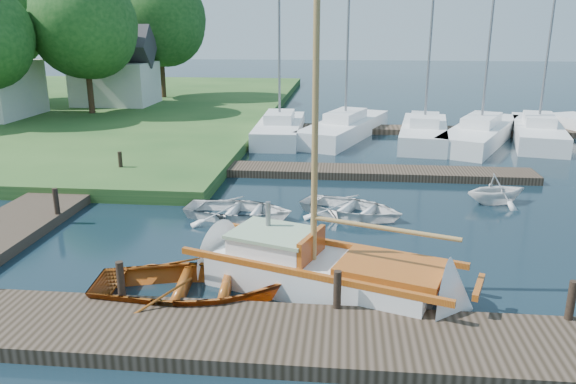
# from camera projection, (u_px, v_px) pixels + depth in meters

# --- Properties ---
(ground) EXTENTS (160.00, 160.00, 0.00)m
(ground) POSITION_uv_depth(u_px,v_px,m) (288.00, 231.00, 16.35)
(ground) COLOR black
(ground) RESTS_ON ground
(near_dock) EXTENTS (18.00, 2.20, 0.30)m
(near_dock) POSITION_uv_depth(u_px,v_px,m) (256.00, 336.00, 10.59)
(near_dock) COLOR #2C2318
(near_dock) RESTS_ON ground
(left_dock) EXTENTS (2.20, 18.00, 0.30)m
(left_dock) POSITION_uv_depth(u_px,v_px,m) (59.00, 198.00, 18.98)
(left_dock) COLOR #2C2318
(left_dock) RESTS_ON ground
(far_dock) EXTENTS (14.00, 1.60, 0.30)m
(far_dock) POSITION_uv_depth(u_px,v_px,m) (354.00, 172.00, 22.31)
(far_dock) COLOR #2C2318
(far_dock) RESTS_ON ground
(pontoon) EXTENTS (30.00, 1.60, 0.30)m
(pontoon) POSITION_uv_depth(u_px,v_px,m) (500.00, 132.00, 30.58)
(pontoon) COLOR #2C2318
(pontoon) RESTS_ON ground
(mooring_post_1) EXTENTS (0.16, 0.16, 0.80)m
(mooring_post_1) POSITION_uv_depth(u_px,v_px,m) (121.00, 280.00, 11.67)
(mooring_post_1) COLOR black
(mooring_post_1) RESTS_ON near_dock
(mooring_post_2) EXTENTS (0.16, 0.16, 0.80)m
(mooring_post_2) POSITION_uv_depth(u_px,v_px,m) (337.00, 290.00, 11.24)
(mooring_post_2) COLOR black
(mooring_post_2) RESTS_ON near_dock
(mooring_post_3) EXTENTS (0.16, 0.16, 0.80)m
(mooring_post_3) POSITION_uv_depth(u_px,v_px,m) (571.00, 300.00, 10.81)
(mooring_post_3) COLOR black
(mooring_post_3) RESTS_ON near_dock
(mooring_post_4) EXTENTS (0.16, 0.16, 0.80)m
(mooring_post_4) POSITION_uv_depth(u_px,v_px,m) (56.00, 201.00, 16.82)
(mooring_post_4) COLOR black
(mooring_post_4) RESTS_ON left_dock
(mooring_post_5) EXTENTS (0.16, 0.16, 0.80)m
(mooring_post_5) POSITION_uv_depth(u_px,v_px,m) (120.00, 162.00, 21.59)
(mooring_post_5) COLOR black
(mooring_post_5) RESTS_ON left_dock
(sailboat) EXTENTS (7.40, 4.22, 9.83)m
(sailboat) POSITION_uv_depth(u_px,v_px,m) (328.00, 275.00, 12.69)
(sailboat) COLOR white
(sailboat) RESTS_ON ground
(dinghy) EXTENTS (4.59, 3.47, 0.89)m
(dinghy) POSITION_uv_depth(u_px,v_px,m) (193.00, 281.00, 12.21)
(dinghy) COLOR #913411
(dinghy) RESTS_ON ground
(tender_a) EXTENTS (3.57, 2.71, 0.70)m
(tender_a) POSITION_uv_depth(u_px,v_px,m) (239.00, 207.00, 17.39)
(tender_a) COLOR white
(tender_a) RESTS_ON ground
(tender_c) EXTENTS (3.98, 3.49, 0.68)m
(tender_c) POSITION_uv_depth(u_px,v_px,m) (352.00, 205.00, 17.61)
(tender_c) COLOR white
(tender_c) RESTS_ON ground
(tender_d) EXTENTS (2.63, 2.46, 1.12)m
(tender_d) POSITION_uv_depth(u_px,v_px,m) (497.00, 187.00, 18.76)
(tender_d) COLOR white
(tender_d) RESTS_ON ground
(marina_boat_0) EXTENTS (2.33, 7.13, 11.57)m
(marina_boat_0) POSITION_uv_depth(u_px,v_px,m) (280.00, 128.00, 29.32)
(marina_boat_0) COLOR white
(marina_boat_0) RESTS_ON ground
(marina_boat_1) EXTENTS (4.97, 8.83, 10.84)m
(marina_boat_1) POSITION_uv_depth(u_px,v_px,m) (345.00, 127.00, 29.71)
(marina_boat_1) COLOR white
(marina_boat_1) RESTS_ON ground
(marina_boat_2) EXTENTS (3.24, 7.70, 11.27)m
(marina_boat_2) POSITION_uv_depth(u_px,v_px,m) (424.00, 131.00, 28.47)
(marina_boat_2) COLOR white
(marina_boat_2) RESTS_ON ground
(marina_boat_3) EXTENTS (5.77, 9.09, 12.82)m
(marina_boat_3) POSITION_uv_depth(u_px,v_px,m) (481.00, 131.00, 28.31)
(marina_boat_3) COLOR white
(marina_boat_3) RESTS_ON ground
(marina_boat_4) EXTENTS (3.88, 8.18, 11.78)m
(marina_boat_4) POSITION_uv_depth(u_px,v_px,m) (538.00, 130.00, 28.60)
(marina_boat_4) COLOR white
(marina_boat_4) RESTS_ON ground
(house_c) EXTENTS (5.25, 4.00, 5.28)m
(house_c) POSITION_uv_depth(u_px,v_px,m) (115.00, 73.00, 37.91)
(house_c) COLOR silver
(house_c) RESTS_ON shore
(tree_3) EXTENTS (6.41, 6.38, 8.74)m
(tree_3) POSITION_uv_depth(u_px,v_px,m) (84.00, 23.00, 33.22)
(tree_3) COLOR #332114
(tree_3) RESTS_ON shore
(tree_7) EXTENTS (6.83, 6.83, 9.38)m
(tree_7) POSITION_uv_depth(u_px,v_px,m) (159.00, 18.00, 40.53)
(tree_7) COLOR #332114
(tree_7) RESTS_ON shore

